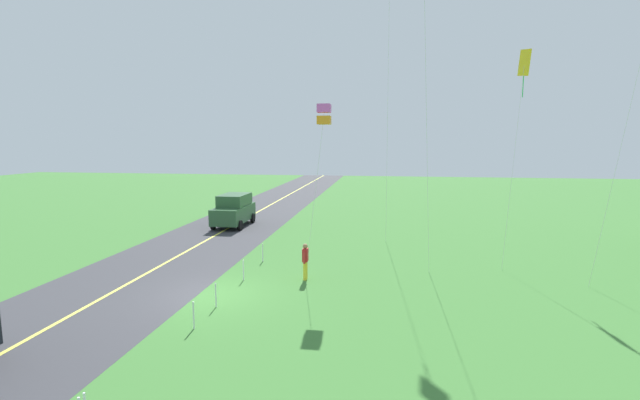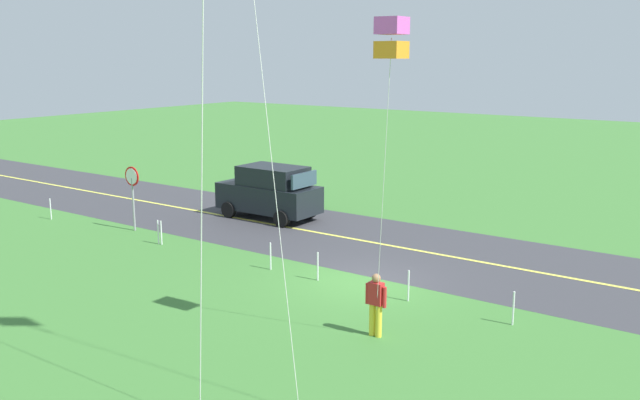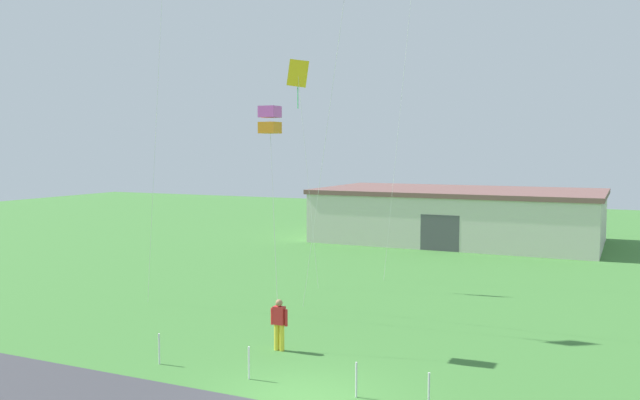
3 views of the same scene
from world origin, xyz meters
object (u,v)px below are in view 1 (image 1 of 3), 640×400
person_adult_near (305,260)px  kite_blue_mid (524,67)px  kite_red_low (324,115)px  car_parked_west_far (234,210)px

person_adult_near → kite_blue_mid: kite_blue_mid is taller
kite_red_low → kite_blue_mid: bearing=111.5°
car_parked_west_far → kite_blue_mid: (7.03, 16.96, 8.31)m
car_parked_west_far → kite_red_low: 14.53m
car_parked_west_far → kite_red_low: bearing=37.0°
car_parked_west_far → person_adult_near: bearing=32.8°
car_parked_west_far → kite_blue_mid: size_ratio=0.43×
person_adult_near → kite_blue_mid: bearing=99.1°
kite_red_low → kite_blue_mid: size_ratio=0.73×
car_parked_west_far → kite_blue_mid: kite_blue_mid is taller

